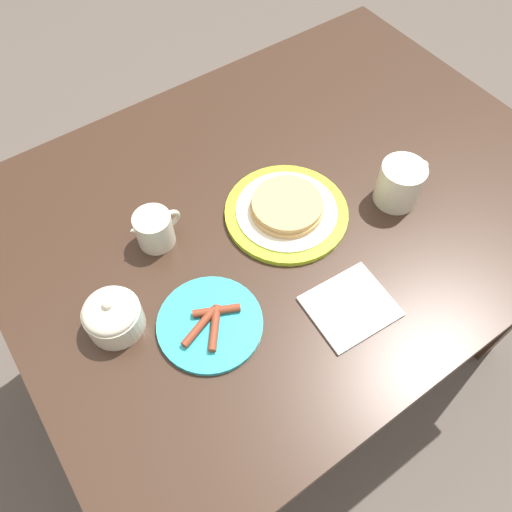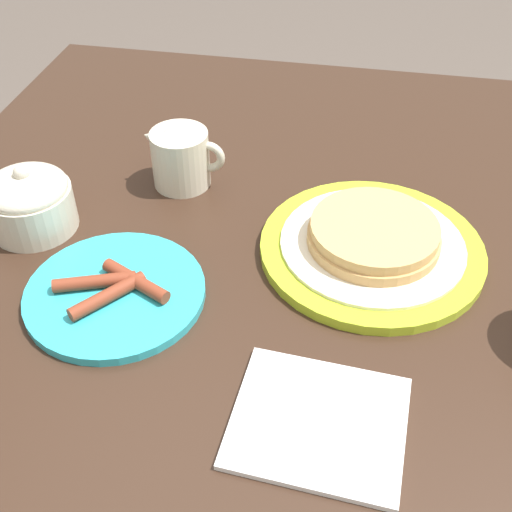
{
  "view_description": "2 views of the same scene",
  "coord_description": "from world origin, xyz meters",
  "px_view_note": "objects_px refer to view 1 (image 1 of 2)",
  "views": [
    {
      "loc": [
        -0.43,
        -0.49,
        1.51
      ],
      "look_at": [
        -0.15,
        -0.09,
        0.76
      ],
      "focal_mm": 35.0,
      "sensor_mm": 36.0,
      "label": 1
    },
    {
      "loc": [
        -0.06,
        -0.57,
        1.19
      ],
      "look_at": [
        -0.15,
        -0.09,
        0.76
      ],
      "focal_mm": 45.0,
      "sensor_mm": 36.0,
      "label": 2
    }
  ],
  "objects_px": {
    "coffee_mug": "(401,183)",
    "sugar_bowl": "(113,315)",
    "napkin": "(350,306)",
    "side_plate_bacon": "(210,323)",
    "creamer_pitcher": "(154,229)",
    "pancake_plate": "(287,210)"
  },
  "relations": [
    {
      "from": "coffee_mug",
      "to": "sugar_bowl",
      "type": "bearing_deg",
      "value": 173.46
    },
    {
      "from": "napkin",
      "to": "side_plate_bacon",
      "type": "bearing_deg",
      "value": 153.07
    },
    {
      "from": "coffee_mug",
      "to": "creamer_pitcher",
      "type": "bearing_deg",
      "value": 157.67
    },
    {
      "from": "side_plate_bacon",
      "to": "creamer_pitcher",
      "type": "xyz_separation_m",
      "value": [
        0.01,
        0.21,
        0.03
      ]
    },
    {
      "from": "side_plate_bacon",
      "to": "coffee_mug",
      "type": "xyz_separation_m",
      "value": [
        0.46,
        0.02,
        0.04
      ]
    },
    {
      "from": "sugar_bowl",
      "to": "pancake_plate",
      "type": "bearing_deg",
      "value": 3.75
    },
    {
      "from": "pancake_plate",
      "to": "side_plate_bacon",
      "type": "relative_size",
      "value": 1.33
    },
    {
      "from": "creamer_pitcher",
      "to": "napkin",
      "type": "xyz_separation_m",
      "value": [
        0.21,
        -0.32,
        -0.03
      ]
    },
    {
      "from": "creamer_pitcher",
      "to": "sugar_bowl",
      "type": "height_order",
      "value": "sugar_bowl"
    },
    {
      "from": "coffee_mug",
      "to": "side_plate_bacon",
      "type": "bearing_deg",
      "value": -176.94
    },
    {
      "from": "coffee_mug",
      "to": "pancake_plate",
      "type": "bearing_deg",
      "value": 156.02
    },
    {
      "from": "side_plate_bacon",
      "to": "sugar_bowl",
      "type": "distance_m",
      "value": 0.16
    },
    {
      "from": "creamer_pitcher",
      "to": "napkin",
      "type": "relative_size",
      "value": 0.68
    },
    {
      "from": "side_plate_bacon",
      "to": "pancake_plate",
      "type": "bearing_deg",
      "value": 25.01
    },
    {
      "from": "pancake_plate",
      "to": "napkin",
      "type": "bearing_deg",
      "value": -97.72
    },
    {
      "from": "pancake_plate",
      "to": "napkin",
      "type": "height_order",
      "value": "pancake_plate"
    },
    {
      "from": "creamer_pitcher",
      "to": "napkin",
      "type": "distance_m",
      "value": 0.38
    },
    {
      "from": "pancake_plate",
      "to": "napkin",
      "type": "xyz_separation_m",
      "value": [
        -0.03,
        -0.23,
        -0.01
      ]
    },
    {
      "from": "creamer_pitcher",
      "to": "napkin",
      "type": "height_order",
      "value": "creamer_pitcher"
    },
    {
      "from": "creamer_pitcher",
      "to": "sugar_bowl",
      "type": "distance_m",
      "value": 0.18
    },
    {
      "from": "creamer_pitcher",
      "to": "side_plate_bacon",
      "type": "bearing_deg",
      "value": -92.99
    },
    {
      "from": "side_plate_bacon",
      "to": "sugar_bowl",
      "type": "height_order",
      "value": "sugar_bowl"
    }
  ]
}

